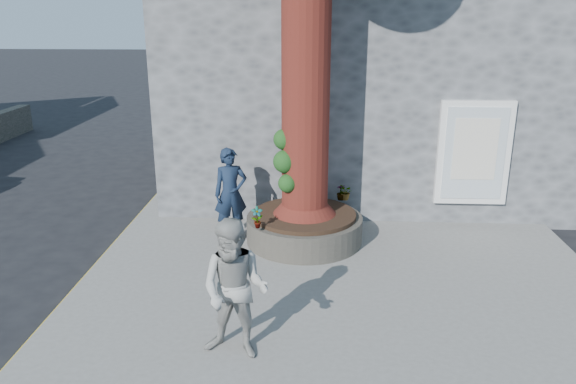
{
  "coord_description": "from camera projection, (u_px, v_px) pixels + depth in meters",
  "views": [
    {
      "loc": [
        1.03,
        -8.43,
        4.55
      ],
      "look_at": [
        0.49,
        1.69,
        1.25
      ],
      "focal_mm": 35.0,
      "sensor_mm": 36.0,
      "label": 1
    }
  ],
  "objects": [
    {
      "name": "ground",
      "position": [
        254.0,
        293.0,
        9.47
      ],
      "size": [
        120.0,
        120.0,
        0.0
      ],
      "primitive_type": "plane",
      "color": "black",
      "rests_on": "ground"
    },
    {
      "name": "pavement",
      "position": [
        341.0,
        266.0,
        10.32
      ],
      "size": [
        9.0,
        8.0,
        0.12
      ],
      "primitive_type": "cube",
      "color": "slate",
      "rests_on": "ground"
    },
    {
      "name": "plant_a",
      "position": [
        257.0,
        218.0,
        10.27
      ],
      "size": [
        0.25,
        0.2,
        0.41
      ],
      "primitive_type": "imported",
      "rotation": [
        0.0,
        0.0,
        0.26
      ],
      "color": "gray",
      "rests_on": "planter"
    },
    {
      "name": "yellow_line",
      "position": [
        99.0,
        263.0,
        10.57
      ],
      "size": [
        0.1,
        30.0,
        0.01
      ],
      "primitive_type": "cube",
      "color": "yellow",
      "rests_on": "ground"
    },
    {
      "name": "shopping_bag",
      "position": [
        239.0,
        232.0,
        11.37
      ],
      "size": [
        0.23,
        0.17,
        0.28
      ],
      "primitive_type": "cube",
      "rotation": [
        0.0,
        0.0,
        0.3
      ],
      "color": "white",
      "rests_on": "pavement"
    },
    {
      "name": "plant_b",
      "position": [
        297.0,
        194.0,
        11.59
      ],
      "size": [
        0.26,
        0.27,
        0.41
      ],
      "primitive_type": "imported",
      "rotation": [
        0.0,
        0.0,
        1.79
      ],
      "color": "gray",
      "rests_on": "planter"
    },
    {
      "name": "planter",
      "position": [
        304.0,
        227.0,
        11.2
      ],
      "size": [
        2.3,
        2.3,
        0.6
      ],
      "color": "black",
      "rests_on": "pavement"
    },
    {
      "name": "plant_c",
      "position": [
        341.0,
        192.0,
        11.82
      ],
      "size": [
        0.23,
        0.23,
        0.33
      ],
      "primitive_type": "imported",
      "rotation": [
        0.0,
        0.0,
        3.42
      ],
      "color": "gray",
      "rests_on": "planter"
    },
    {
      "name": "man",
      "position": [
        231.0,
        193.0,
        11.24
      ],
      "size": [
        0.78,
        0.65,
        1.85
      ],
      "primitive_type": "imported",
      "rotation": [
        0.0,
        0.0,
        0.35
      ],
      "color": "#132036",
      "rests_on": "pavement"
    },
    {
      "name": "plant_d",
      "position": [
        346.0,
        192.0,
        11.81
      ],
      "size": [
        0.37,
        0.39,
        0.34
      ],
      "primitive_type": "imported",
      "rotation": [
        0.0,
        0.0,
        5.1
      ],
      "color": "gray",
      "rests_on": "planter"
    },
    {
      "name": "woman",
      "position": [
        235.0,
        290.0,
        7.29
      ],
      "size": [
        1.07,
        0.91,
        1.93
      ],
      "primitive_type": "imported",
      "rotation": [
        0.0,
        0.0,
        -0.22
      ],
      "color": "#9C9C96",
      "rests_on": "pavement"
    },
    {
      "name": "stone_shop",
      "position": [
        373.0,
        64.0,
        15.2
      ],
      "size": [
        10.3,
        8.3,
        6.3
      ],
      "color": "#4C4E51",
      "rests_on": "ground"
    }
  ]
}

